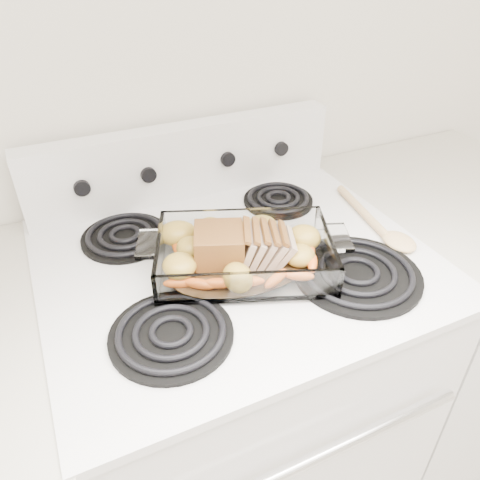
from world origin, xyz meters
name	(u,v)px	position (x,y,z in m)	size (l,w,h in m)	color
electric_range	(236,394)	(0.00, 1.66, 0.48)	(0.78, 0.70, 1.12)	white
counter_right	(428,322)	(0.67, 1.66, 0.47)	(0.58, 0.68, 0.93)	white
baking_dish	(244,258)	(0.00, 1.61, 0.96)	(0.34, 0.22, 0.07)	white
pork_roast	(236,249)	(-0.02, 1.61, 0.99)	(0.19, 0.09, 0.08)	#956128
roast_vegetables	(234,243)	(0.00, 1.65, 0.97)	(0.39, 0.21, 0.05)	orange
wooden_spoon	(382,228)	(0.34, 1.60, 0.95)	(0.06, 0.29, 0.02)	#E5CA83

